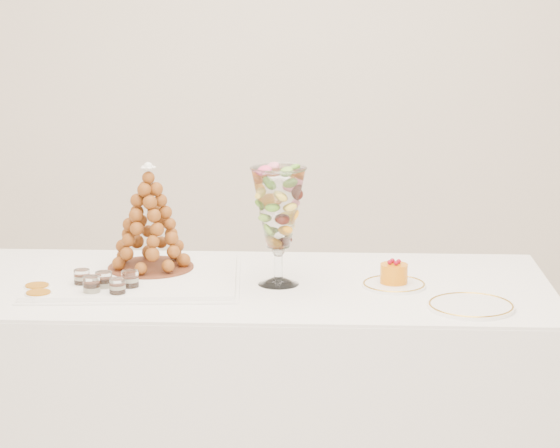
{
  "coord_description": "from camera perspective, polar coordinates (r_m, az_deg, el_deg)",
  "views": [
    {
      "loc": [
        0.07,
        -3.25,
        1.75
      ],
      "look_at": [
        0.02,
        0.22,
        0.95
      ],
      "focal_mm": 70.0,
      "sensor_mm": 36.0,
      "label": 1
    }
  ],
  "objects": [
    {
      "name": "ramekin_front",
      "position": [
        3.39,
        -12.5,
        -3.74
      ],
      "size": [
        0.08,
        0.08,
        0.03
      ],
      "primitive_type": "cylinder",
      "color": "white",
      "rests_on": "buffet_table"
    },
    {
      "name": "verrine_a",
      "position": [
        3.47,
        -10.31,
        -2.9
      ],
      "size": [
        0.06,
        0.06,
        0.07
      ],
      "primitive_type": "cylinder",
      "rotation": [
        0.0,
        0.0,
        0.23
      ],
      "color": "white",
      "rests_on": "buffet_table"
    },
    {
      "name": "buffet_table",
      "position": [
        3.63,
        -2.47,
        -9.03
      ],
      "size": [
        2.08,
        0.88,
        0.78
      ],
      "rotation": [
        0.0,
        0.0,
        -0.03
      ],
      "color": "white",
      "rests_on": "ground"
    },
    {
      "name": "spare_plate",
      "position": [
        3.29,
        9.94,
        -4.26
      ],
      "size": [
        0.26,
        0.26,
        0.01
      ],
      "primitive_type": "cylinder",
      "color": "white",
      "rests_on": "buffet_table"
    },
    {
      "name": "verrine_b",
      "position": [
        3.42,
        -9.19,
        -3.06
      ],
      "size": [
        0.07,
        0.07,
        0.07
      ],
      "primitive_type": "cylinder",
      "rotation": [
        0.0,
        0.0,
        -0.32
      ],
      "color": "white",
      "rests_on": "buffet_table"
    },
    {
      "name": "mousse_cake",
      "position": [
        3.48,
        5.97,
        -2.57
      ],
      "size": [
        0.09,
        0.09,
        0.08
      ],
      "color": "orange",
      "rests_on": "cake_plate"
    },
    {
      "name": "lace_tray",
      "position": [
        3.54,
        -7.61,
        -2.84
      ],
      "size": [
        0.67,
        0.51,
        0.02
      ],
      "primitive_type": "cube",
      "rotation": [
        0.0,
        0.0,
        0.04
      ],
      "color": "white",
      "rests_on": "buffet_table"
    },
    {
      "name": "verrine_c",
      "position": [
        3.41,
        -7.83,
        -3.03
      ],
      "size": [
        0.06,
        0.06,
        0.07
      ],
      "primitive_type": "cylinder",
      "rotation": [
        0.0,
        0.0,
        -0.08
      ],
      "color": "white",
      "rests_on": "buffet_table"
    },
    {
      "name": "cake_plate",
      "position": [
        3.48,
        5.97,
        -3.19
      ],
      "size": [
        0.2,
        0.2,
        0.01
      ],
      "primitive_type": "cylinder",
      "color": "white",
      "rests_on": "buffet_table"
    },
    {
      "name": "croquembouche",
      "position": [
        3.58,
        -6.84,
        0.35
      ],
      "size": [
        0.3,
        0.3,
        0.35
      ],
      "rotation": [
        0.0,
        0.0,
        0.34
      ],
      "color": "#5E2C18",
      "rests_on": "lace_tray"
    },
    {
      "name": "verrine_d",
      "position": [
        3.38,
        -9.81,
        -3.3
      ],
      "size": [
        0.06,
        0.06,
        0.07
      ],
      "primitive_type": "cylinder",
      "rotation": [
        0.0,
        0.0,
        0.14
      ],
      "color": "white",
      "rests_on": "buffet_table"
    },
    {
      "name": "verrine_e",
      "position": [
        3.35,
        -8.49,
        -3.4
      ],
      "size": [
        0.06,
        0.06,
        0.07
      ],
      "primitive_type": "cylinder",
      "rotation": [
        0.0,
        0.0,
        -0.18
      ],
      "color": "white",
      "rests_on": "buffet_table"
    },
    {
      "name": "macaron_vase",
      "position": [
        3.43,
        -0.09,
        0.78
      ],
      "size": [
        0.17,
        0.17,
        0.38
      ],
      "color": "white",
      "rests_on": "buffet_table"
    },
    {
      "name": "ramekin_back",
      "position": [
        3.47,
        -12.57,
        -3.37
      ],
      "size": [
        0.08,
        0.08,
        0.03
      ],
      "primitive_type": "cylinder",
      "color": "white",
      "rests_on": "buffet_table"
    }
  ]
}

